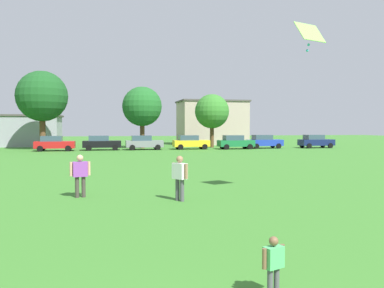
{
  "coord_description": "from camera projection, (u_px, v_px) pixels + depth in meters",
  "views": [
    {
      "loc": [
        -0.63,
        -3.01,
        2.75
      ],
      "look_at": [
        2.01,
        9.07,
        2.2
      ],
      "focal_mm": 37.28,
      "sensor_mm": 36.0,
      "label": 1
    }
  ],
  "objects": [
    {
      "name": "child_kite_flyer",
      "position": [
        273.0,
        261.0,
        6.36
      ],
      "size": [
        0.44,
        0.29,
        0.99
      ],
      "rotation": [
        0.0,
        0.0,
        0.37
      ],
      "color": "#4C4C51",
      "rests_on": "ground"
    },
    {
      "name": "adult_bystander",
      "position": [
        180.0,
        174.0,
        14.62
      ],
      "size": [
        0.55,
        0.69,
        1.67
      ],
      "rotation": [
        0.0,
        0.0,
        5.28
      ],
      "color": "#4C4C51",
      "rests_on": "ground"
    },
    {
      "name": "ground_plane",
      "position": [
        113.0,
        160.0,
        32.48
      ],
      "size": [
        160.0,
        160.0,
        0.0
      ],
      "primitive_type": "plane",
      "color": "#387528"
    },
    {
      "name": "parked_car_blue_5",
      "position": [
        264.0,
        141.0,
        49.77
      ],
      "size": [
        4.3,
        2.02,
        1.68
      ],
      "color": "#1E38AD",
      "rests_on": "ground"
    },
    {
      "name": "tree_right",
      "position": [
        142.0,
        107.0,
        49.75
      ],
      "size": [
        4.95,
        4.95,
        7.71
      ],
      "color": "brown",
      "rests_on": "ground"
    },
    {
      "name": "parked_car_gray_2",
      "position": [
        144.0,
        142.0,
        46.59
      ],
      "size": [
        4.3,
        2.02,
        1.68
      ],
      "color": "slate",
      "rests_on": "ground"
    },
    {
      "name": "parked_car_yellow_3",
      "position": [
        190.0,
        142.0,
        47.72
      ],
      "size": [
        4.3,
        2.02,
        1.68
      ],
      "color": "yellow",
      "rests_on": "ground"
    },
    {
      "name": "parked_car_green_4",
      "position": [
        235.0,
        142.0,
        48.04
      ],
      "size": [
        4.3,
        2.02,
        1.68
      ],
      "color": "#196B38",
      "rests_on": "ground"
    },
    {
      "name": "parked_car_red_0",
      "position": [
        54.0,
        143.0,
        44.31
      ],
      "size": [
        4.3,
        2.02,
        1.68
      ],
      "color": "red",
      "rests_on": "ground"
    },
    {
      "name": "house_left",
      "position": [
        212.0,
        123.0,
        60.87
      ],
      "size": [
        10.14,
        7.2,
        6.63
      ],
      "color": "tan",
      "rests_on": "ground"
    },
    {
      "name": "bystander_near_trees",
      "position": [
        80.0,
        172.0,
        15.34
      ],
      "size": [
        0.78,
        0.4,
        1.66
      ],
      "rotation": [
        0.0,
        0.0,
        3.32
      ],
      "color": "#3F3833",
      "rests_on": "ground"
    },
    {
      "name": "parked_car_black_1",
      "position": [
        101.0,
        143.0,
        45.85
      ],
      "size": [
        4.3,
        2.02,
        1.68
      ],
      "color": "black",
      "rests_on": "ground"
    },
    {
      "name": "kite",
      "position": [
        310.0,
        34.0,
        15.06
      ],
      "size": [
        1.32,
        0.92,
        1.12
      ],
      "color": "#8CD859"
    },
    {
      "name": "tree_far_right",
      "position": [
        212.0,
        112.0,
        51.49
      ],
      "size": [
        4.43,
        4.43,
        6.91
      ],
      "color": "brown",
      "rests_on": "ground"
    },
    {
      "name": "parked_car_navy_6",
      "position": [
        316.0,
        141.0,
        50.57
      ],
      "size": [
        4.3,
        2.02,
        1.68
      ],
      "color": "#141E4C",
      "rests_on": "ground"
    },
    {
      "name": "house_right",
      "position": [
        7.0,
        131.0,
        54.72
      ],
      "size": [
        14.31,
        7.11,
        4.32
      ],
      "color": "#9999A3",
      "rests_on": "ground"
    },
    {
      "name": "tree_left",
      "position": [
        42.0,
        97.0,
        46.76
      ],
      "size": [
        5.94,
        5.94,
        9.26
      ],
      "color": "brown",
      "rests_on": "ground"
    }
  ]
}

